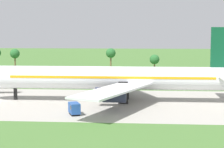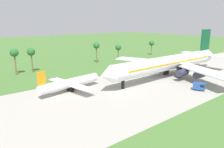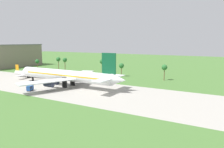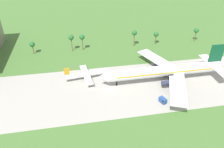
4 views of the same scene
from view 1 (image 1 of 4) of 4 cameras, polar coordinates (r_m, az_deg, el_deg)
The scene contains 3 objects.
jet_airliner at distance 104.74m, azimuth 0.92°, elevation -0.59°, with size 73.41×57.64×19.18m.
baggage_tug at distance 88.93m, azimuth -5.31°, elevation -4.86°, with size 3.28×4.30×2.65m.
palm_tree_row at distance 151.90m, azimuth -5.56°, elevation 2.42°, with size 119.66×3.60×11.73m.
Camera 1 is at (38.44, -100.96, 18.50)m, focal length 65.00 mm.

